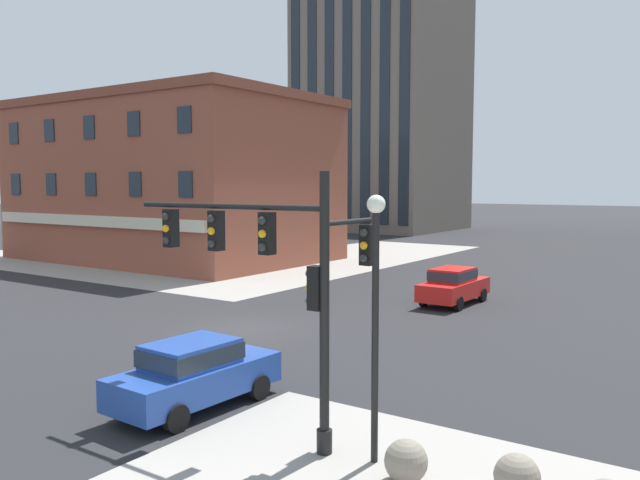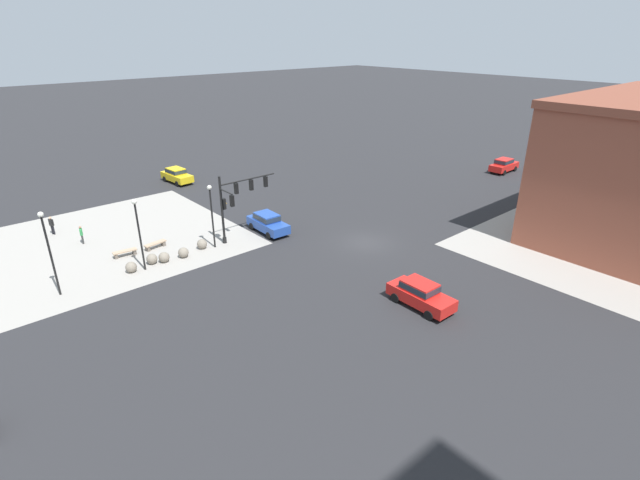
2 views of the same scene
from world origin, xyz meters
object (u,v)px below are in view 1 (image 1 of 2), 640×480
(street_lamp_corner_near, at_px, (375,296))
(traffic_signal_main, at_px, (282,271))
(bollard_sphere_curb_b, at_px, (517,477))
(bollard_sphere_curb_a, at_px, (406,461))
(car_main_northbound_far, at_px, (194,372))
(car_main_northbound_near, at_px, (453,284))

(street_lamp_corner_near, bearing_deg, traffic_signal_main, -179.46)
(bollard_sphere_curb_b, bearing_deg, street_lamp_corner_near, -178.43)
(traffic_signal_main, xyz_separation_m, street_lamp_corner_near, (2.26, 0.02, -0.33))
(bollard_sphere_curb_a, relative_size, street_lamp_corner_near, 0.15)
(traffic_signal_main, bearing_deg, bollard_sphere_curb_a, -7.51)
(bollard_sphere_curb_a, relative_size, car_main_northbound_far, 0.18)
(traffic_signal_main, bearing_deg, street_lamp_corner_near, 0.54)
(car_main_northbound_near, xyz_separation_m, car_main_northbound_far, (0.16, -16.51, 0.00))
(traffic_signal_main, bearing_deg, bollard_sphere_curb_b, 1.11)
(bollard_sphere_curb_b, bearing_deg, bollard_sphere_curb_a, -164.67)
(traffic_signal_main, xyz_separation_m, bollard_sphere_curb_b, (5.06, 0.10, -3.25))
(traffic_signal_main, distance_m, street_lamp_corner_near, 2.28)
(street_lamp_corner_near, height_order, car_main_northbound_far, street_lamp_corner_near)
(traffic_signal_main, height_order, car_main_northbound_far, traffic_signal_main)
(traffic_signal_main, distance_m, bollard_sphere_curb_b, 6.01)
(bollard_sphere_curb_a, height_order, car_main_northbound_far, car_main_northbound_far)
(bollard_sphere_curb_b, relative_size, car_main_northbound_near, 0.18)
(car_main_northbound_near, bearing_deg, traffic_signal_main, -79.65)
(bollard_sphere_curb_a, distance_m, bollard_sphere_curb_b, 1.95)
(bollard_sphere_curb_a, bearing_deg, bollard_sphere_curb_b, 15.33)
(street_lamp_corner_near, bearing_deg, bollard_sphere_curb_b, 1.57)
(bollard_sphere_curb_b, distance_m, car_main_northbound_far, 7.98)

